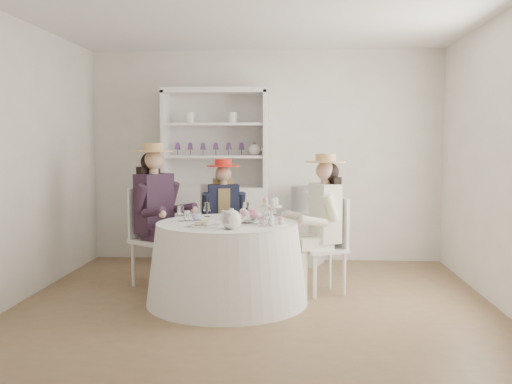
{
  "coord_description": "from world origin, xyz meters",
  "views": [
    {
      "loc": [
        0.35,
        -5.37,
        1.53
      ],
      "look_at": [
        0.0,
        0.1,
        1.05
      ],
      "focal_mm": 40.0,
      "sensor_mm": 36.0,
      "label": 1
    }
  ],
  "objects": [
    {
      "name": "teacup_c",
      "position": [
        -0.0,
        0.15,
        0.81
      ],
      "size": [
        0.09,
        0.09,
        0.07
      ],
      "primitive_type": "imported",
      "rotation": [
        0.0,
        0.0,
        0.02
      ],
      "color": "white",
      "rests_on": "tea_table"
    },
    {
      "name": "cupcake_stand",
      "position": [
        0.16,
        -0.19,
        0.86
      ],
      "size": [
        0.26,
        0.26,
        0.25
      ],
      "rotation": [
        0.0,
        0.0,
        0.28
      ],
      "color": "white",
      "rests_on": "tea_table"
    },
    {
      "name": "wall_left",
      "position": [
        -2.25,
        0.0,
        1.35
      ],
      "size": [
        0.0,
        4.5,
        4.5
      ],
      "primitive_type": "plane",
      "rotation": [
        1.57,
        0.0,
        1.57
      ],
      "color": "silver",
      "rests_on": "ground"
    },
    {
      "name": "spare_chair",
      "position": [
        -0.5,
        1.25,
        0.56
      ],
      "size": [
        0.44,
        0.44,
        1.05
      ],
      "rotation": [
        0.0,
        0.0,
        3.15
      ],
      "color": "silver",
      "rests_on": "ground"
    },
    {
      "name": "ground",
      "position": [
        0.0,
        0.0,
        0.0
      ],
      "size": [
        4.5,
        4.5,
        0.0
      ],
      "primitive_type": "plane",
      "color": "brown",
      "rests_on": "ground"
    },
    {
      "name": "guest_left",
      "position": [
        -1.09,
        0.54,
        0.86
      ],
      "size": [
        0.65,
        0.61,
        1.52
      ],
      "rotation": [
        0.0,
        0.0,
        0.98
      ],
      "color": "silver",
      "rests_on": "ground"
    },
    {
      "name": "flower_arrangement",
      "position": [
        -0.04,
        -0.06,
        0.85
      ],
      "size": [
        0.17,
        0.16,
        0.06
      ],
      "rotation": [
        0.0,
        0.0,
        -0.2
      ],
      "color": "pink",
      "rests_on": "tea_table"
    },
    {
      "name": "tea_table",
      "position": [
        -0.27,
        -0.03,
        0.38
      ],
      "size": [
        1.54,
        1.54,
        0.77
      ],
      "rotation": [
        0.0,
        0.0,
        0.27
      ],
      "color": "white",
      "rests_on": "ground"
    },
    {
      "name": "guest_mid",
      "position": [
        -0.42,
        0.96,
        0.76
      ],
      "size": [
        0.5,
        0.53,
        1.34
      ],
      "rotation": [
        0.0,
        0.0,
        0.2
      ],
      "color": "silver",
      "rests_on": "ground"
    },
    {
      "name": "wall_back",
      "position": [
        0.0,
        2.0,
        1.35
      ],
      "size": [
        4.5,
        0.0,
        4.5
      ],
      "primitive_type": "plane",
      "rotation": [
        1.57,
        0.0,
        0.0
      ],
      "color": "silver",
      "rests_on": "ground"
    },
    {
      "name": "teacup_b",
      "position": [
        -0.33,
        0.25,
        0.8
      ],
      "size": [
        0.1,
        0.1,
        0.07
      ],
      "primitive_type": "imported",
      "rotation": [
        0.0,
        0.0,
        0.39
      ],
      "color": "white",
      "rests_on": "tea_table"
    },
    {
      "name": "table_teapot",
      "position": [
        -0.18,
        -0.43,
        0.85
      ],
      "size": [
        0.25,
        0.18,
        0.19
      ],
      "rotation": [
        0.0,
        0.0,
        -0.4
      ],
      "color": "white",
      "rests_on": "tea_table"
    },
    {
      "name": "wall_right",
      "position": [
        2.25,
        0.0,
        1.35
      ],
      "size": [
        0.0,
        4.5,
        4.5
      ],
      "primitive_type": "plane",
      "rotation": [
        1.57,
        0.0,
        -1.57
      ],
      "color": "silver",
      "rests_on": "ground"
    },
    {
      "name": "flower_bowl",
      "position": [
        -0.07,
        -0.03,
        0.8
      ],
      "size": [
        0.25,
        0.25,
        0.06
      ],
      "primitive_type": "imported",
      "rotation": [
        0.0,
        0.0,
        0.07
      ],
      "color": "white",
      "rests_on": "tea_table"
    },
    {
      "name": "hatbox",
      "position": [
        0.49,
        1.75,
        0.82
      ],
      "size": [
        0.33,
        0.33,
        0.31
      ],
      "primitive_type": "cylinder",
      "rotation": [
        0.0,
        0.0,
        -0.06
      ],
      "color": "black",
      "rests_on": "side_table"
    },
    {
      "name": "side_table",
      "position": [
        0.49,
        1.75,
        0.33
      ],
      "size": [
        0.55,
        0.55,
        0.67
      ],
      "primitive_type": "cube",
      "rotation": [
        0.0,
        0.0,
        -0.37
      ],
      "color": "silver",
      "rests_on": "ground"
    },
    {
      "name": "stemware_set",
      "position": [
        -0.27,
        -0.03,
        0.84
      ],
      "size": [
        0.97,
        0.97,
        0.15
      ],
      "color": "white",
      "rests_on": "tea_table"
    },
    {
      "name": "guest_right",
      "position": [
        0.66,
        0.34,
        0.8
      ],
      "size": [
        0.59,
        0.54,
        1.42
      ],
      "rotation": [
        0.0,
        0.0,
        -1.17
      ],
      "color": "silver",
      "rests_on": "ground"
    },
    {
      "name": "sandwich_plate",
      "position": [
        -0.44,
        -0.29,
        0.79
      ],
      "size": [
        0.27,
        0.27,
        0.06
      ],
      "rotation": [
        0.0,
        0.0,
        -0.19
      ],
      "color": "white",
      "rests_on": "tea_table"
    },
    {
      "name": "wall_front",
      "position": [
        0.0,
        -2.0,
        1.35
      ],
      "size": [
        4.5,
        0.0,
        4.5
      ],
      "primitive_type": "plane",
      "rotation": [
        -1.57,
        0.0,
        0.0
      ],
      "color": "silver",
      "rests_on": "ground"
    },
    {
      "name": "hutch",
      "position": [
        -0.61,
        1.77,
        0.78
      ],
      "size": [
        1.32,
        0.55,
        2.19
      ],
      "rotation": [
        0.0,
        0.0,
        0.05
      ],
      "color": "silver",
      "rests_on": "ground"
    },
    {
      "name": "teacup_a",
      "position": [
        -0.57,
        0.04,
        0.8
      ],
      "size": [
        0.12,
        0.12,
        0.07
      ],
      "primitive_type": "imported",
      "rotation": [
        0.0,
        0.0,
        -0.35
      ],
      "color": "white",
      "rests_on": "tea_table"
    },
    {
      "name": "ceiling",
      "position": [
        0.0,
        0.0,
        2.7
      ],
      "size": [
        4.5,
        4.5,
        0.0
      ],
      "primitive_type": "plane",
      "rotation": [
        3.14,
        0.0,
        0.0
      ],
      "color": "white",
      "rests_on": "wall_back"
    }
  ]
}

